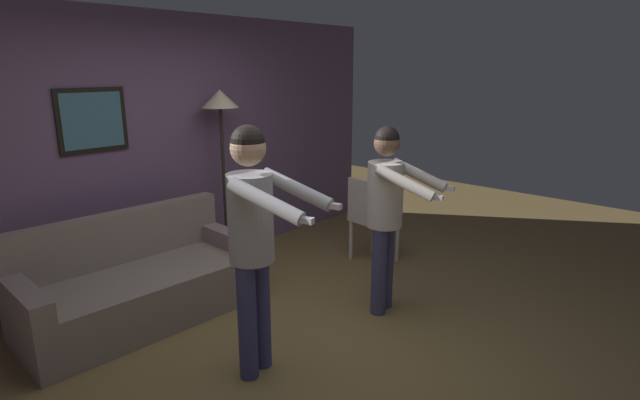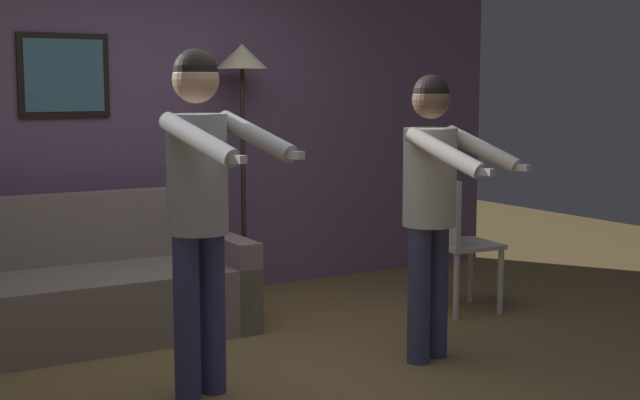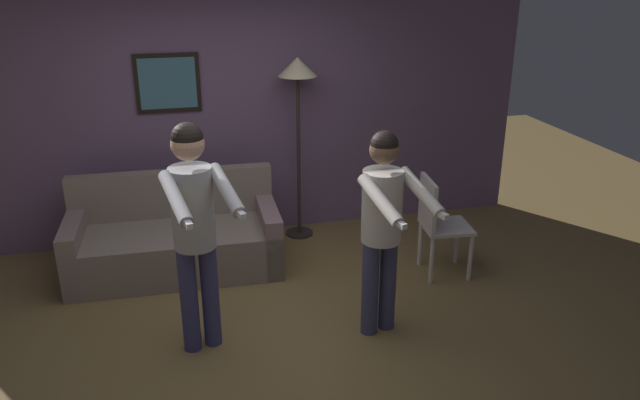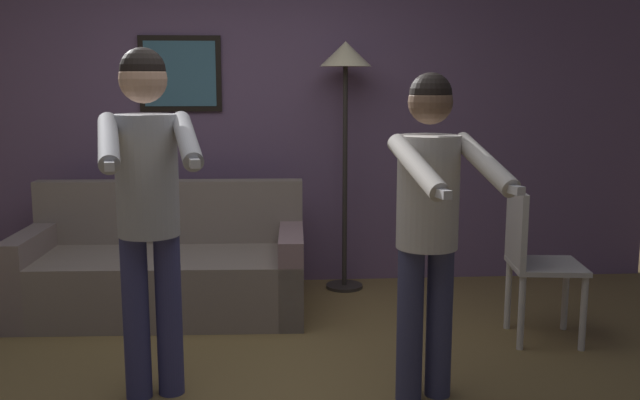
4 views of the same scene
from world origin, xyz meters
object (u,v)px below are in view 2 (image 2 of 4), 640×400
person_standing_left (200,188)px  dining_chair_distant (454,237)px  couch (92,293)px  torchiere_lamp (242,81)px  person_standing_right (432,192)px

person_standing_left → dining_chair_distant: (2.17, 0.66, -0.53)m
couch → person_standing_left: (0.14, -1.34, 0.78)m
person_standing_left → torchiere_lamp: bearing=57.8°
torchiere_lamp → person_standing_right: torchiere_lamp is taller
person_standing_left → dining_chair_distant: 2.33m
person_standing_right → person_standing_left: bearing=175.0°
person_standing_right → dining_chair_distant: bearing=43.5°
couch → person_standing_left: person_standing_left is taller
person_standing_left → person_standing_right: (1.35, -0.12, -0.09)m
couch → dining_chair_distant: size_ratio=2.07×
torchiere_lamp → person_standing_left: (-1.15, -1.82, -0.53)m
couch → person_standing_left: size_ratio=1.11×
dining_chair_distant → person_standing_right: bearing=-136.5°
person_standing_right → couch: bearing=135.6°
couch → person_standing_right: size_ratio=1.19×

